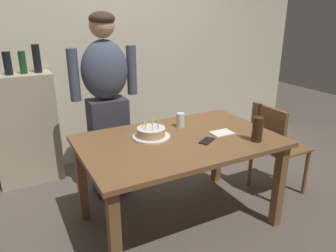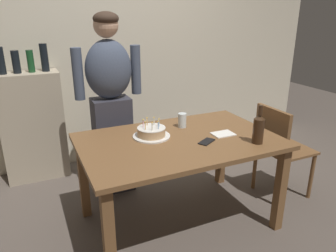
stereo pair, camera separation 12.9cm
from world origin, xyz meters
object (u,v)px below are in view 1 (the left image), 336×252
Objects in this scene: wine_bottle at (258,127)px; napkin_stack at (222,133)px; birthday_cake at (151,133)px; dining_chair at (274,143)px; water_glass_near at (180,120)px; person_man_bearded at (107,104)px; cell_phone at (207,141)px.

wine_bottle is 0.30m from napkin_stack.
napkin_stack is (0.54, -0.19, -0.03)m from birthday_cake.
dining_chair is (0.64, 0.04, -0.23)m from napkin_stack.
wine_bottle is at bearing -56.90° from water_glass_near.
water_glass_near is 0.94m from dining_chair.
person_man_bearded is (-0.82, 1.04, 0.02)m from wine_bottle.
person_man_bearded reaches higher than cell_phone.
person_man_bearded is at bearing 88.88° from cell_phone.
cell_phone is 0.88m from dining_chair.
wine_bottle is at bearing 119.83° from dining_chair.
wine_bottle reaches higher than napkin_stack.
wine_bottle is 2.02× the size of cell_phone.
birthday_cake is 1.70× the size of napkin_stack.
cell_phone is at bearing -38.61° from birthday_cake.
napkin_stack is at bearing 93.77° from dining_chair.
napkin_stack is at bearing -52.87° from water_glass_near.
water_glass_near reaches higher than cell_phone.
cell_phone is (0.02, -0.37, -0.06)m from water_glass_near.
person_man_bearded is 1.57m from dining_chair.
water_glass_near is 0.14× the size of dining_chair.
person_man_bearded is (-0.47, 0.50, 0.07)m from water_glass_near.
water_glass_near is 0.69m from person_man_bearded.
cell_phone is at bearing -87.30° from water_glass_near.
cell_phone is 0.17× the size of dining_chair.
dining_chair is (1.33, -0.75, -0.36)m from person_man_bearded.
dining_chair is at bearing -15.94° from water_glass_near.
dining_chair reaches higher than water_glass_near.
napkin_stack is (-0.13, 0.25, -0.11)m from wine_bottle.
dining_chair is at bearing -7.01° from birthday_cake.
napkin_stack is (0.20, 0.08, 0.00)m from cell_phone.
birthday_cake is 2.01× the size of cell_phone.
birthday_cake is at bearing 82.99° from dining_chair.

